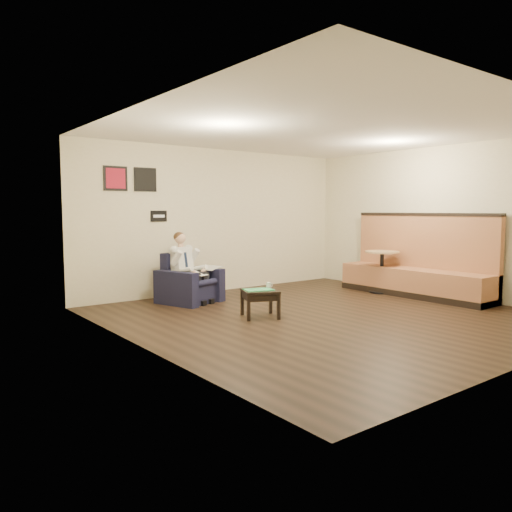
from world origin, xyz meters
TOP-DOWN VIEW (x-y plane):
  - ground at (0.00, 0.00)m, footprint 6.00×6.00m
  - wall_back at (0.00, 3.00)m, footprint 6.00×0.02m
  - wall_left at (-3.00, 0.00)m, footprint 0.02×6.00m
  - wall_right at (3.00, 0.00)m, footprint 0.02×6.00m
  - ceiling at (0.00, 0.00)m, footprint 6.00×6.00m
  - seating_sign at (-1.30, 2.98)m, footprint 0.32×0.02m
  - art_print_left at (-2.10, 2.98)m, footprint 0.42×0.03m
  - art_print_right at (-1.55, 2.98)m, footprint 0.42×0.03m
  - armchair at (-1.11, 2.23)m, footprint 1.12×1.12m
  - seated_man at (-1.07, 2.12)m, footprint 0.80×0.97m
  - lap_papers at (-1.04, 2.03)m, footprint 0.29×0.33m
  - newspaper at (-0.74, 2.25)m, footprint 0.52×0.57m
  - side_table at (-0.88, 0.53)m, footprint 0.67×0.67m
  - green_folder at (-0.91, 0.52)m, footprint 0.48×0.40m
  - coffee_mug at (-0.68, 0.56)m, footprint 0.10×0.10m
  - smartphone at (-0.78, 0.64)m, footprint 0.14×0.13m
  - banquette at (2.59, 0.25)m, footprint 0.71×2.99m
  - cafe_table at (2.40, 0.85)m, footprint 0.74×0.74m

SIDE VIEW (x-z plane):
  - ground at x=0.00m, z-range 0.00..0.00m
  - side_table at x=-0.88m, z-range 0.00..0.42m
  - cafe_table at x=2.40m, z-range 0.00..0.81m
  - smartphone at x=-0.78m, z-range 0.42..0.43m
  - green_folder at x=-0.91m, z-range 0.42..0.43m
  - armchair at x=-1.11m, z-range 0.00..0.86m
  - coffee_mug at x=-0.68m, z-range 0.42..0.51m
  - lap_papers at x=-1.04m, z-range 0.52..0.53m
  - newspaper at x=-0.74m, z-range 0.58..0.59m
  - seated_man at x=-1.07m, z-range 0.00..1.17m
  - banquette at x=2.59m, z-range 0.00..1.53m
  - wall_back at x=0.00m, z-range 0.00..2.80m
  - wall_left at x=-3.00m, z-range 0.00..2.80m
  - wall_right at x=3.00m, z-range 0.00..2.80m
  - seating_sign at x=-1.30m, z-range 1.40..1.60m
  - art_print_left at x=-2.10m, z-range 1.94..2.36m
  - art_print_right at x=-1.55m, z-range 1.94..2.36m
  - ceiling at x=0.00m, z-range 2.79..2.81m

